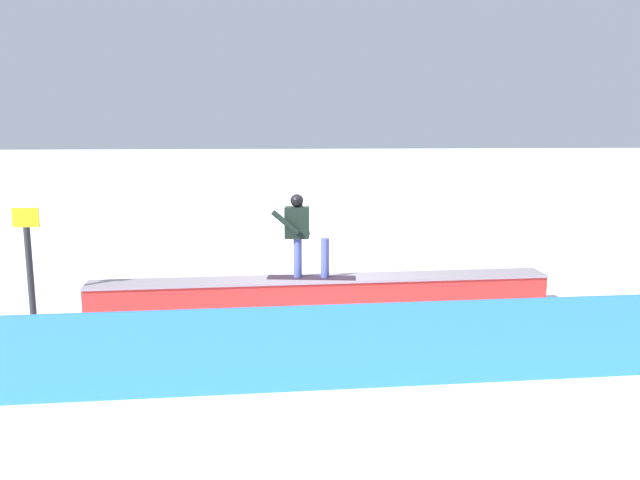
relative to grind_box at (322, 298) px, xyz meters
The scene contains 5 objects.
ground_plane 0.29m from the grind_box, ahead, with size 120.00×120.00×0.00m, color white.
grind_box is the anchor object (origin of this frame).
snowboarder 1.19m from the grind_box, ahead, with size 1.53×0.47×1.44m.
safety_fence 3.26m from the grind_box, 90.00° to the left, with size 9.03×0.06×1.09m, color #307EE0.
trail_marker 4.72m from the grind_box, ahead, with size 0.40×0.10×2.00m.
Camera 1 is at (0.70, 11.14, 3.37)m, focal length 37.54 mm.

